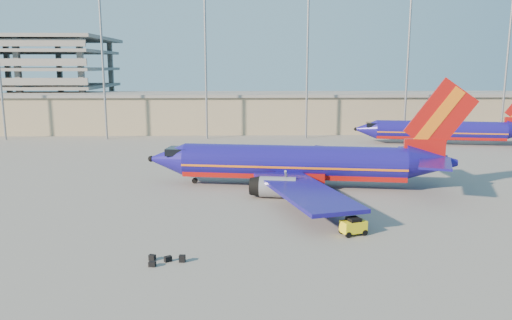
# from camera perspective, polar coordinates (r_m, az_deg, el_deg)

# --- Properties ---
(ground) EXTENTS (220.00, 220.00, 0.00)m
(ground) POSITION_cam_1_polar(r_m,az_deg,el_deg) (55.68, -3.60, -4.36)
(ground) COLOR slate
(ground) RESTS_ON ground
(terminal_building) EXTENTS (122.00, 16.00, 8.50)m
(terminal_building) POSITION_cam_1_polar(r_m,az_deg,el_deg) (112.48, 2.44, 5.55)
(terminal_building) COLOR gray
(terminal_building) RESTS_ON ground
(light_mast_row) EXTENTS (101.60, 1.60, 28.65)m
(light_mast_row) POSITION_cam_1_polar(r_m,az_deg,el_deg) (99.82, 0.08, 12.51)
(light_mast_row) COLOR gray
(light_mast_row) RESTS_ON ground
(aircraft_main) EXTENTS (38.78, 37.03, 13.19)m
(aircraft_main) POSITION_cam_1_polar(r_m,az_deg,el_deg) (60.40, 5.10, -0.44)
(aircraft_main) COLOR navy
(aircraft_main) RESTS_ON ground
(aircraft_second) EXTENTS (33.52, 13.42, 11.42)m
(aircraft_second) POSITION_cam_1_polar(r_m,az_deg,el_deg) (99.16, 20.75, 3.18)
(aircraft_second) COLOR navy
(aircraft_second) RESTS_ON ground
(baggage_tug) EXTENTS (2.46, 1.93, 1.55)m
(baggage_tug) POSITION_cam_1_polar(r_m,az_deg,el_deg) (44.43, 11.07, -7.40)
(baggage_tug) COLOR yellow
(baggage_tug) RESTS_ON ground
(luggage_pile) EXTENTS (2.84, 1.68, 0.53)m
(luggage_pile) POSITION_cam_1_polar(r_m,az_deg,el_deg) (38.60, -10.37, -11.14)
(luggage_pile) COLOR black
(luggage_pile) RESTS_ON ground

